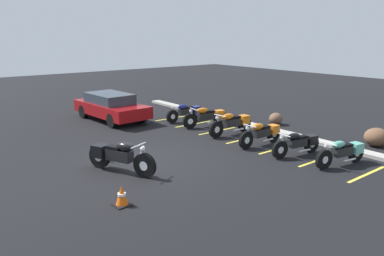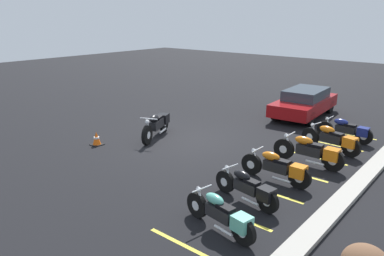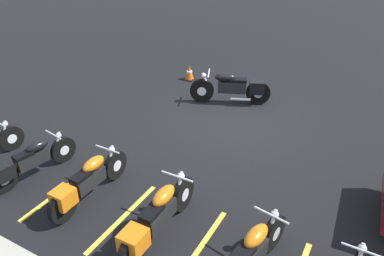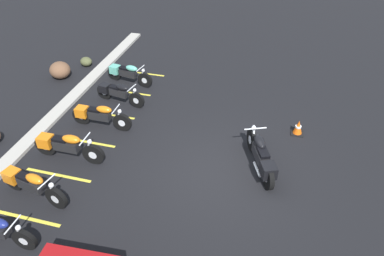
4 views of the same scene
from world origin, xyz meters
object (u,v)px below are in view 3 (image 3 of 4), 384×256
motorcycle_black_featured (234,87)px  parked_bike_4 (29,161)px  parked_bike_2 (156,218)px  parked_bike_3 (86,182)px  traffic_cone (189,73)px

motorcycle_black_featured → parked_bike_4: bearing=44.1°
motorcycle_black_featured → parked_bike_2: (-1.03, 5.80, -0.03)m
motorcycle_black_featured → parked_bike_2: bearing=77.0°
motorcycle_black_featured → parked_bike_3: (0.76, 5.60, -0.06)m
motorcycle_black_featured → parked_bike_4: (2.37, 5.61, -0.08)m
motorcycle_black_featured → parked_bike_4: size_ratio=1.13×
motorcycle_black_featured → parked_bike_2: motorcycle_black_featured is taller
parked_bike_3 → parked_bike_4: parked_bike_3 is taller
parked_bike_2 → parked_bike_4: parked_bike_2 is taller
parked_bike_3 → parked_bike_4: 1.61m
parked_bike_2 → parked_bike_4: 3.40m
parked_bike_4 → traffic_cone: parked_bike_4 is taller
parked_bike_3 → parked_bike_4: bearing=90.7°
motorcycle_black_featured → parked_bike_3: 5.65m
parked_bike_4 → parked_bike_2: bearing=-83.3°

